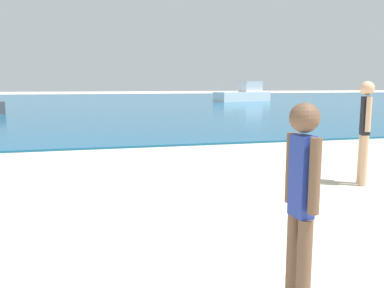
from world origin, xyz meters
name	(u,v)px	position (x,y,z in m)	size (l,w,h in m)	color
water	(107,101)	(0.00, 42.66, 0.03)	(160.00, 60.00, 0.06)	#14567F
person_standing	(301,199)	(-0.15, 4.44, 0.90)	(0.21, 0.37, 1.59)	brown
person_distant	(365,127)	(2.90, 7.73, 1.00)	(0.23, 0.38, 1.76)	#DDAD84
boat_far	(244,94)	(13.08, 38.77, 0.73)	(5.99, 3.45, 1.94)	white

